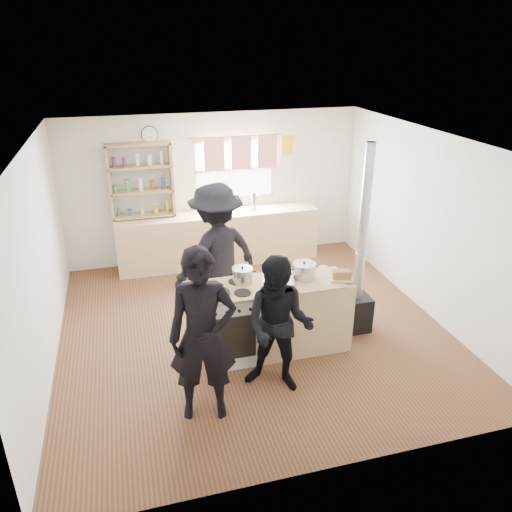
% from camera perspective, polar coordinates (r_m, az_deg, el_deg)
% --- Properties ---
extents(ground, '(5.00, 5.00, 0.01)m').
position_cam_1_polar(ground, '(6.81, -0.40, -8.22)').
color(ground, brown).
rests_on(ground, ground).
extents(back_counter, '(3.40, 0.55, 0.90)m').
position_cam_1_polar(back_counter, '(8.54, -4.26, 2.08)').
color(back_counter, '#D8B982').
rests_on(back_counter, ground).
extents(shelving_unit, '(1.00, 0.28, 1.20)m').
position_cam_1_polar(shelving_unit, '(8.20, -12.99, 8.42)').
color(shelving_unit, tan).
rests_on(shelving_unit, back_counter).
extents(thermos, '(0.10, 0.10, 0.29)m').
position_cam_1_polar(thermos, '(8.47, -0.23, 6.23)').
color(thermos, silver).
rests_on(thermos, back_counter).
extents(cooking_island, '(1.97, 0.64, 0.93)m').
position_cam_1_polar(cooking_island, '(6.15, 2.23, -6.93)').
color(cooking_island, white).
rests_on(cooking_island, ground).
extents(skillet_greens, '(0.41, 0.41, 0.05)m').
position_cam_1_polar(skillet_greens, '(5.63, -4.57, -4.35)').
color(skillet_greens, black).
rests_on(skillet_greens, cooking_island).
extents(roast_tray, '(0.43, 0.37, 0.06)m').
position_cam_1_polar(roast_tray, '(5.88, 2.58, -2.91)').
color(roast_tray, silver).
rests_on(roast_tray, cooking_island).
extents(stockpot_stove, '(0.25, 0.25, 0.20)m').
position_cam_1_polar(stockpot_stove, '(5.91, -1.55, -2.18)').
color(stockpot_stove, '#B9B9BB').
rests_on(stockpot_stove, cooking_island).
extents(stockpot_counter, '(0.29, 0.29, 0.21)m').
position_cam_1_polar(stockpot_counter, '(6.03, 5.51, -1.65)').
color(stockpot_counter, '#BCBCBE').
rests_on(stockpot_counter, cooking_island).
extents(bread_board, '(0.32, 0.26, 0.12)m').
position_cam_1_polar(bread_board, '(6.07, 9.76, -2.22)').
color(bread_board, tan).
rests_on(bread_board, cooking_island).
extents(flue_heater, '(0.35, 0.35, 2.50)m').
position_cam_1_polar(flue_heater, '(6.61, 11.58, -3.26)').
color(flue_heater, black).
rests_on(flue_heater, ground).
extents(person_near_left, '(0.74, 0.55, 1.85)m').
position_cam_1_polar(person_near_left, '(4.96, -6.10, -9.13)').
color(person_near_left, black).
rests_on(person_near_left, ground).
extents(person_near_right, '(0.96, 0.89, 1.57)m').
position_cam_1_polar(person_near_right, '(5.36, 2.63, -7.97)').
color(person_near_right, black).
rests_on(person_near_right, ground).
extents(person_far, '(1.42, 1.15, 1.93)m').
position_cam_1_polar(person_far, '(6.62, -4.51, 0.20)').
color(person_far, black).
rests_on(person_far, ground).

